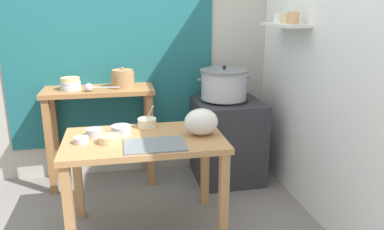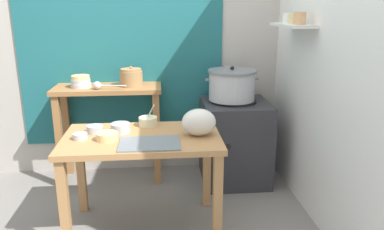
{
  "view_description": "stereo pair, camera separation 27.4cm",
  "coord_description": "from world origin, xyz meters",
  "px_view_note": "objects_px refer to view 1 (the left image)",
  "views": [
    {
      "loc": [
        -0.09,
        -2.5,
        1.59
      ],
      "look_at": [
        0.43,
        0.11,
        0.82
      ],
      "focal_mm": 35.04,
      "sensor_mm": 36.0,
      "label": 1
    },
    {
      "loc": [
        0.18,
        -2.54,
        1.59
      ],
      "look_at": [
        0.43,
        0.11,
        0.82
      ],
      "focal_mm": 35.04,
      "sensor_mm": 36.0,
      "label": 2
    }
  ],
  "objects_px": {
    "prep_table": "(145,153)",
    "steamer_pot": "(224,84)",
    "prep_bowl_1": "(94,132)",
    "prep_bowl_2": "(147,122)",
    "serving_tray": "(155,145)",
    "back_shelf_table": "(100,112)",
    "prep_bowl_0": "(110,139)",
    "prep_bowl_3": "(121,130)",
    "bowl_stack_enamel": "(71,84)",
    "ladle": "(90,87)",
    "clay_pot": "(123,79)",
    "plastic_bag": "(201,122)",
    "stove_block": "(227,140)",
    "prep_bowl_4": "(81,140)"
  },
  "relations": [
    {
      "from": "serving_tray",
      "to": "plastic_bag",
      "type": "relative_size",
      "value": 1.67
    },
    {
      "from": "serving_tray",
      "to": "prep_bowl_1",
      "type": "bearing_deg",
      "value": 145.08
    },
    {
      "from": "prep_table",
      "to": "steamer_pot",
      "type": "xyz_separation_m",
      "value": [
        0.78,
        0.76,
        0.31
      ]
    },
    {
      "from": "prep_bowl_1",
      "to": "prep_table",
      "type": "bearing_deg",
      "value": -17.3
    },
    {
      "from": "serving_tray",
      "to": "prep_bowl_4",
      "type": "height_order",
      "value": "prep_bowl_4"
    },
    {
      "from": "ladle",
      "to": "prep_bowl_0",
      "type": "distance_m",
      "value": 0.85
    },
    {
      "from": "bowl_stack_enamel",
      "to": "prep_bowl_2",
      "type": "bearing_deg",
      "value": -46.0
    },
    {
      "from": "steamer_pot",
      "to": "prep_bowl_1",
      "type": "xyz_separation_m",
      "value": [
        -1.12,
        -0.65,
        -0.17
      ]
    },
    {
      "from": "prep_table",
      "to": "prep_bowl_3",
      "type": "xyz_separation_m",
      "value": [
        -0.15,
        0.09,
        0.15
      ]
    },
    {
      "from": "clay_pot",
      "to": "prep_bowl_4",
      "type": "xyz_separation_m",
      "value": [
        -0.3,
        -0.9,
        -0.24
      ]
    },
    {
      "from": "prep_bowl_3",
      "to": "plastic_bag",
      "type": "bearing_deg",
      "value": -11.2
    },
    {
      "from": "clay_pot",
      "to": "prep_bowl_3",
      "type": "distance_m",
      "value": 0.81
    },
    {
      "from": "steamer_pot",
      "to": "prep_bowl_0",
      "type": "xyz_separation_m",
      "value": [
        -1.01,
        -0.82,
        -0.17
      ]
    },
    {
      "from": "prep_bowl_4",
      "to": "prep_bowl_0",
      "type": "bearing_deg",
      "value": -9.92
    },
    {
      "from": "ladle",
      "to": "prep_bowl_1",
      "type": "relative_size",
      "value": 2.48
    },
    {
      "from": "prep_bowl_2",
      "to": "prep_bowl_4",
      "type": "bearing_deg",
      "value": -150.59
    },
    {
      "from": "ladle",
      "to": "prep_bowl_3",
      "type": "distance_m",
      "value": 0.72
    },
    {
      "from": "steamer_pot",
      "to": "serving_tray",
      "type": "bearing_deg",
      "value": -128.05
    },
    {
      "from": "serving_tray",
      "to": "prep_bowl_2",
      "type": "relative_size",
      "value": 2.37
    },
    {
      "from": "prep_table",
      "to": "stove_block",
      "type": "relative_size",
      "value": 1.41
    },
    {
      "from": "prep_table",
      "to": "prep_bowl_1",
      "type": "distance_m",
      "value": 0.38
    },
    {
      "from": "clay_pot",
      "to": "prep_bowl_4",
      "type": "distance_m",
      "value": 0.97
    },
    {
      "from": "serving_tray",
      "to": "prep_bowl_0",
      "type": "relative_size",
      "value": 2.71
    },
    {
      "from": "prep_bowl_0",
      "to": "plastic_bag",
      "type": "bearing_deg",
      "value": 3.8
    },
    {
      "from": "prep_bowl_3",
      "to": "bowl_stack_enamel",
      "type": "bearing_deg",
      "value": 118.13
    },
    {
      "from": "prep_bowl_4",
      "to": "prep_bowl_1",
      "type": "bearing_deg",
      "value": 59.13
    },
    {
      "from": "back_shelf_table",
      "to": "steamer_pot",
      "type": "xyz_separation_m",
      "value": [
        1.12,
        -0.11,
        0.24
      ]
    },
    {
      "from": "prep_bowl_4",
      "to": "ladle",
      "type": "bearing_deg",
      "value": 88.14
    },
    {
      "from": "back_shelf_table",
      "to": "ladle",
      "type": "bearing_deg",
      "value": -117.04
    },
    {
      "from": "clay_pot",
      "to": "prep_bowl_4",
      "type": "height_order",
      "value": "clay_pot"
    },
    {
      "from": "prep_bowl_1",
      "to": "prep_bowl_2",
      "type": "bearing_deg",
      "value": 18.35
    },
    {
      "from": "prep_table",
      "to": "stove_block",
      "type": "bearing_deg",
      "value": 41.91
    },
    {
      "from": "steamer_pot",
      "to": "prep_bowl_4",
      "type": "height_order",
      "value": "steamer_pot"
    },
    {
      "from": "prep_bowl_0",
      "to": "prep_bowl_1",
      "type": "bearing_deg",
      "value": 123.2
    },
    {
      "from": "prep_bowl_1",
      "to": "serving_tray",
      "type": "bearing_deg",
      "value": -34.92
    },
    {
      "from": "ladle",
      "to": "prep_bowl_3",
      "type": "height_order",
      "value": "ladle"
    },
    {
      "from": "prep_bowl_0",
      "to": "prep_bowl_4",
      "type": "xyz_separation_m",
      "value": [
        -0.19,
        0.03,
        -0.01
      ]
    },
    {
      "from": "ladle",
      "to": "prep_bowl_4",
      "type": "relative_size",
      "value": 2.89
    },
    {
      "from": "prep_bowl_3",
      "to": "prep_bowl_4",
      "type": "xyz_separation_m",
      "value": [
        -0.26,
        -0.12,
        -0.01
      ]
    },
    {
      "from": "clay_pot",
      "to": "serving_tray",
      "type": "distance_m",
      "value": 1.08
    },
    {
      "from": "bowl_stack_enamel",
      "to": "ladle",
      "type": "bearing_deg",
      "value": -30.79
    },
    {
      "from": "prep_bowl_0",
      "to": "prep_bowl_2",
      "type": "relative_size",
      "value": 0.87
    },
    {
      "from": "bowl_stack_enamel",
      "to": "serving_tray",
      "type": "bearing_deg",
      "value": -58.88
    },
    {
      "from": "prep_bowl_1",
      "to": "clay_pot",
      "type": "bearing_deg",
      "value": 73.84
    },
    {
      "from": "clay_pot",
      "to": "prep_bowl_1",
      "type": "xyz_separation_m",
      "value": [
        -0.22,
        -0.76,
        -0.23
      ]
    },
    {
      "from": "prep_bowl_3",
      "to": "steamer_pot",
      "type": "bearing_deg",
      "value": 35.43
    },
    {
      "from": "steamer_pot",
      "to": "prep_bowl_2",
      "type": "height_order",
      "value": "steamer_pot"
    },
    {
      "from": "ladle",
      "to": "plastic_bag",
      "type": "height_order",
      "value": "ladle"
    },
    {
      "from": "plastic_bag",
      "to": "prep_bowl_2",
      "type": "xyz_separation_m",
      "value": [
        -0.36,
        0.25,
        -0.06
      ]
    },
    {
      "from": "bowl_stack_enamel",
      "to": "prep_bowl_4",
      "type": "bearing_deg",
      "value": -80.71
    }
  ]
}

